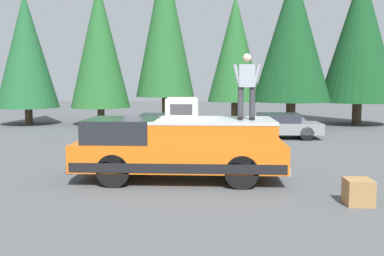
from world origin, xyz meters
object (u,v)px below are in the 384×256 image
object	(u,v)px
parked_car_white	(161,126)
pickup_truck	(180,148)
wooden_crate	(358,192)
person_on_truck_bed	(247,85)
parked_car_grey	(276,126)
compressor_unit	(182,108)

from	to	relation	value
parked_car_white	pickup_truck	bearing A→B (deg)	-169.22
parked_car_white	wooden_crate	xyz separation A→B (m)	(-10.27, -5.56, -0.30)
person_on_truck_bed	parked_car_white	world-z (taller)	person_on_truck_bed
parked_car_grey	parked_car_white	bearing A→B (deg)	95.30
person_on_truck_bed	parked_car_white	xyz separation A→B (m)	(8.37, 3.28, -1.97)
person_on_truck_bed	parked_car_white	bearing A→B (deg)	21.42
compressor_unit	wooden_crate	size ratio (longest dim) A/B	1.50
pickup_truck	person_on_truck_bed	bearing A→B (deg)	-97.16
wooden_crate	pickup_truck	bearing A→B (deg)	62.07
compressor_unit	person_on_truck_bed	world-z (taller)	person_on_truck_bed
pickup_truck	compressor_unit	size ratio (longest dim) A/B	6.60
pickup_truck	person_on_truck_bed	size ratio (longest dim) A/B	3.28
parked_car_white	wooden_crate	world-z (taller)	parked_car_white
person_on_truck_bed	wooden_crate	distance (m)	3.74
parked_car_grey	wooden_crate	distance (m)	10.78
parked_car_grey	wooden_crate	world-z (taller)	parked_car_grey
wooden_crate	compressor_unit	bearing A→B (deg)	60.60
pickup_truck	person_on_truck_bed	distance (m)	2.42
compressor_unit	pickup_truck	bearing A→B (deg)	154.56
parked_car_grey	wooden_crate	bearing A→B (deg)	-178.81
parked_car_grey	parked_car_white	xyz separation A→B (m)	(-0.49, 5.33, 0.00)
person_on_truck_bed	parked_car_white	distance (m)	9.20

